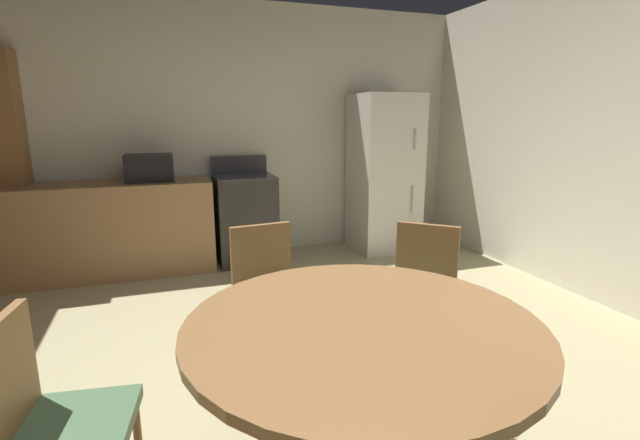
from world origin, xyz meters
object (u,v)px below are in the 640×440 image
object	(u,v)px
microwave	(149,168)
chair_west	(49,418)
chair_north	(268,288)
chair_northeast	(421,287)
oven_range	(245,218)
refrigerator	(384,174)
dining_table	(362,357)

from	to	relation	value
microwave	chair_west	distance (m)	3.15
chair_north	chair_northeast	size ratio (longest dim) A/B	1.00
oven_range	chair_west	xyz separation A→B (m)	(-1.22, -3.09, 0.03)
oven_range	refrigerator	bearing A→B (deg)	-1.93
oven_range	chair_northeast	bearing A→B (deg)	-75.20
dining_table	chair_north	size ratio (longest dim) A/B	1.55
refrigerator	dining_table	xyz separation A→B (m)	(-1.71, -3.20, -0.27)
oven_range	chair_north	xyz separation A→B (m)	(-0.24, -2.14, 0.03)
microwave	chair_northeast	bearing A→B (deg)	-57.47
chair_north	chair_west	world-z (taller)	same
refrigerator	chair_west	bearing A→B (deg)	-132.79
microwave	chair_northeast	distance (m)	2.94
chair_north	chair_northeast	distance (m)	0.93
chair_west	dining_table	bearing A→B (deg)	-0.00
microwave	dining_table	bearing A→B (deg)	-76.29
dining_table	chair_north	xyz separation A→B (m)	(-0.12, 1.11, -0.11)
oven_range	chair_west	distance (m)	3.32
oven_range	dining_table	xyz separation A→B (m)	(-0.12, -3.25, 0.15)
oven_range	refrigerator	world-z (taller)	refrigerator
oven_range	dining_table	size ratio (longest dim) A/B	0.82
chair_north	chair_west	distance (m)	1.36
dining_table	chair_northeast	xyz separation A→B (m)	(0.76, 0.81, -0.11)
oven_range	chair_north	size ratio (longest dim) A/B	1.26
chair_west	refrigerator	bearing A→B (deg)	55.36
refrigerator	dining_table	bearing A→B (deg)	-118.18
oven_range	microwave	xyz separation A→B (m)	(-0.91, -0.00, 0.56)
microwave	oven_range	bearing A→B (deg)	0.23
microwave	chair_north	bearing A→B (deg)	-72.57
oven_range	chair_northeast	distance (m)	2.52
oven_range	dining_table	bearing A→B (deg)	-92.07
oven_range	microwave	bearing A→B (deg)	-179.77
dining_table	refrigerator	bearing A→B (deg)	61.82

